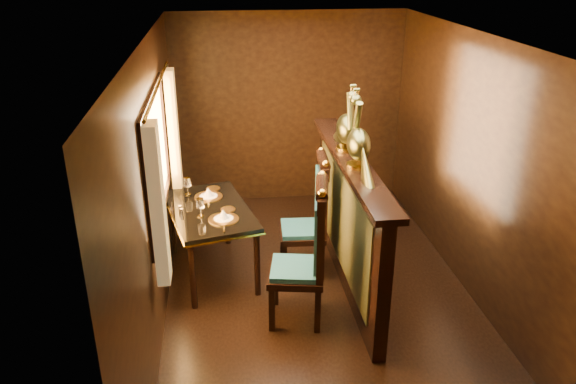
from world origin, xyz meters
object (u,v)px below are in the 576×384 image
object	(u,v)px
dining_table	(210,214)
peacock_right	(348,116)
peacock_left	(359,131)
chair_left	(311,249)
chair_right	(314,212)

from	to	relation	value
dining_table	peacock_right	world-z (taller)	peacock_right
dining_table	peacock_left	xyz separation A→B (m)	(1.38, -0.58, 1.02)
dining_table	chair_left	bearing A→B (deg)	-59.33
dining_table	chair_left	distance (m)	1.29
dining_table	chair_left	world-z (taller)	chair_left
chair_right	peacock_left	size ratio (longest dim) A/B	1.93
chair_left	peacock_right	world-z (taller)	peacock_right
chair_right	dining_table	bearing A→B (deg)	179.10
chair_left	peacock_left	size ratio (longest dim) A/B	2.03
chair_right	peacock_right	xyz separation A→B (m)	(0.31, -0.02, 1.02)
peacock_left	chair_left	bearing A→B (deg)	-143.56
chair_left	chair_right	xyz separation A→B (m)	(0.17, 0.84, -0.04)
peacock_right	chair_left	bearing A→B (deg)	-120.23
chair_right	peacock_left	xyz separation A→B (m)	(0.31, -0.49, 1.01)
chair_left	peacock_left	bearing A→B (deg)	46.96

